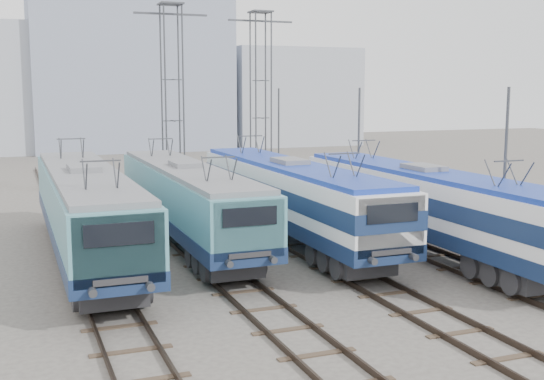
{
  "coord_description": "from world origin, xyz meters",
  "views": [
    {
      "loc": [
        -9.49,
        -19.43,
        6.88
      ],
      "look_at": [
        0.74,
        7.0,
        2.71
      ],
      "focal_mm": 45.0,
      "sensor_mm": 36.0,
      "label": 1
    }
  ],
  "objects_px": {
    "locomotive_center_right": "(291,193)",
    "locomotive_far_right": "(425,201)",
    "mast_front": "(504,177)",
    "mast_mid": "(358,151)",
    "locomotive_far_left": "(86,207)",
    "locomotive_center_left": "(187,197)",
    "mast_rear": "(279,137)",
    "catenary_tower_west": "(172,94)",
    "catenary_tower_east": "(261,93)"
  },
  "relations": [
    {
      "from": "locomotive_center_left",
      "to": "locomotive_far_right",
      "type": "xyz_separation_m",
      "value": [
        9.0,
        -5.06,
        0.07
      ]
    },
    {
      "from": "mast_mid",
      "to": "mast_rear",
      "type": "height_order",
      "value": "same"
    },
    {
      "from": "locomotive_center_right",
      "to": "catenary_tower_east",
      "type": "xyz_separation_m",
      "value": [
        4.25,
        15.48,
        4.38
      ]
    },
    {
      "from": "locomotive_far_left",
      "to": "catenary_tower_west",
      "type": "relative_size",
      "value": 1.5
    },
    {
      "from": "catenary_tower_west",
      "to": "mast_mid",
      "type": "distance_m",
      "value": 12.16
    },
    {
      "from": "mast_mid",
      "to": "mast_front",
      "type": "bearing_deg",
      "value": -90.0
    },
    {
      "from": "locomotive_center_right",
      "to": "mast_mid",
      "type": "bearing_deg",
      "value": 40.8
    },
    {
      "from": "locomotive_center_left",
      "to": "locomotive_far_right",
      "type": "height_order",
      "value": "locomotive_far_right"
    },
    {
      "from": "catenary_tower_east",
      "to": "mast_rear",
      "type": "bearing_deg",
      "value": 43.6
    },
    {
      "from": "locomotive_far_left",
      "to": "catenary_tower_west",
      "type": "xyz_separation_m",
      "value": [
        6.75,
        13.71,
        4.39
      ]
    },
    {
      "from": "catenary_tower_west",
      "to": "mast_mid",
      "type": "bearing_deg",
      "value": -42.93
    },
    {
      "from": "mast_rear",
      "to": "locomotive_far_left",
      "type": "bearing_deg",
      "value": -130.92
    },
    {
      "from": "mast_front",
      "to": "mast_mid",
      "type": "xyz_separation_m",
      "value": [
        0.0,
        12.0,
        0.0
      ]
    },
    {
      "from": "locomotive_center_right",
      "to": "mast_front",
      "type": "distance_m",
      "value": 9.18
    },
    {
      "from": "locomotive_center_right",
      "to": "mast_mid",
      "type": "relative_size",
      "value": 2.53
    },
    {
      "from": "locomotive_far_right",
      "to": "mast_front",
      "type": "xyz_separation_m",
      "value": [
        1.85,
        -2.66,
        1.27
      ]
    },
    {
      "from": "locomotive_center_right",
      "to": "locomotive_far_right",
      "type": "bearing_deg",
      "value": -40.59
    },
    {
      "from": "catenary_tower_east",
      "to": "mast_rear",
      "type": "xyz_separation_m",
      "value": [
        2.1,
        2.0,
        -3.14
      ]
    },
    {
      "from": "mast_mid",
      "to": "locomotive_far_right",
      "type": "bearing_deg",
      "value": -101.21
    },
    {
      "from": "locomotive_far_left",
      "to": "locomotive_center_left",
      "type": "bearing_deg",
      "value": 17.63
    },
    {
      "from": "catenary_tower_east",
      "to": "mast_front",
      "type": "distance_m",
      "value": 22.32
    },
    {
      "from": "locomotive_far_left",
      "to": "mast_front",
      "type": "distance_m",
      "value": 16.64
    },
    {
      "from": "mast_mid",
      "to": "mast_rear",
      "type": "relative_size",
      "value": 1.0
    },
    {
      "from": "locomotive_center_left",
      "to": "locomotive_far_left",
      "type": "bearing_deg",
      "value": -162.37
    },
    {
      "from": "locomotive_far_left",
      "to": "locomotive_center_right",
      "type": "distance_m",
      "value": 9.0
    },
    {
      "from": "mast_mid",
      "to": "mast_rear",
      "type": "distance_m",
      "value": 12.0
    },
    {
      "from": "catenary_tower_east",
      "to": "mast_mid",
      "type": "distance_m",
      "value": 10.69
    },
    {
      "from": "locomotive_center_right",
      "to": "locomotive_far_left",
      "type": "bearing_deg",
      "value": -178.58
    },
    {
      "from": "locomotive_center_right",
      "to": "locomotive_far_right",
      "type": "relative_size",
      "value": 1.02
    },
    {
      "from": "locomotive_far_left",
      "to": "locomotive_center_left",
      "type": "xyz_separation_m",
      "value": [
        4.5,
        1.43,
        -0.09
      ]
    },
    {
      "from": "locomotive_center_left",
      "to": "mast_front",
      "type": "bearing_deg",
      "value": -35.45
    },
    {
      "from": "locomotive_center_left",
      "to": "locomotive_center_right",
      "type": "distance_m",
      "value": 4.66
    },
    {
      "from": "locomotive_far_left",
      "to": "mast_rear",
      "type": "distance_m",
      "value": 23.47
    },
    {
      "from": "locomotive_center_right",
      "to": "locomotive_far_right",
      "type": "xyz_separation_m",
      "value": [
        4.5,
        -3.86,
        -0.04
      ]
    },
    {
      "from": "locomotive_center_right",
      "to": "catenary_tower_east",
      "type": "relative_size",
      "value": 1.48
    },
    {
      "from": "locomotive_far_right",
      "to": "mast_front",
      "type": "relative_size",
      "value": 2.49
    },
    {
      "from": "locomotive_far_left",
      "to": "locomotive_far_right",
      "type": "xyz_separation_m",
      "value": [
        13.5,
        -3.63,
        -0.02
      ]
    },
    {
      "from": "mast_mid",
      "to": "mast_rear",
      "type": "bearing_deg",
      "value": 90.0
    },
    {
      "from": "locomotive_center_left",
      "to": "locomotive_center_right",
      "type": "relative_size",
      "value": 0.97
    },
    {
      "from": "catenary_tower_west",
      "to": "catenary_tower_east",
      "type": "xyz_separation_m",
      "value": [
        6.5,
        2.0,
        0.0
      ]
    },
    {
      "from": "locomotive_far_left",
      "to": "mast_mid",
      "type": "height_order",
      "value": "mast_mid"
    },
    {
      "from": "locomotive_center_left",
      "to": "mast_front",
      "type": "height_order",
      "value": "mast_front"
    },
    {
      "from": "locomotive_center_right",
      "to": "locomotive_far_right",
      "type": "height_order",
      "value": "locomotive_center_right"
    },
    {
      "from": "locomotive_far_right",
      "to": "locomotive_center_right",
      "type": "bearing_deg",
      "value": 139.41
    },
    {
      "from": "locomotive_far_left",
      "to": "mast_mid",
      "type": "distance_m",
      "value": 16.42
    },
    {
      "from": "locomotive_far_right",
      "to": "catenary_tower_east",
      "type": "distance_m",
      "value": 19.84
    },
    {
      "from": "locomotive_far_left",
      "to": "locomotive_far_right",
      "type": "height_order",
      "value": "locomotive_far_left"
    },
    {
      "from": "mast_front",
      "to": "mast_mid",
      "type": "height_order",
      "value": "same"
    },
    {
      "from": "mast_front",
      "to": "mast_mid",
      "type": "bearing_deg",
      "value": 90.0
    },
    {
      "from": "locomotive_center_left",
      "to": "locomotive_center_right",
      "type": "height_order",
      "value": "locomotive_center_right"
    }
  ]
}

